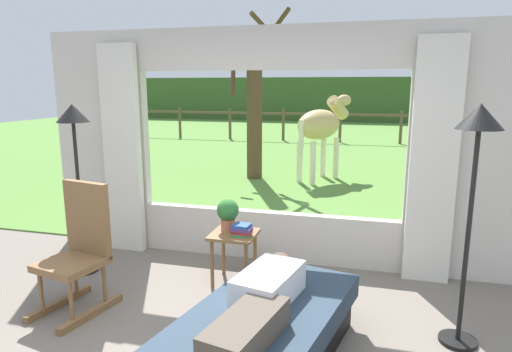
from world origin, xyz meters
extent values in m
cube|color=beige|center=(-2.02, 2.26, 1.27)|extent=(1.15, 0.12, 2.55)
cube|color=beige|center=(2.02, 2.26, 1.27)|extent=(1.15, 0.12, 2.55)
cube|color=beige|center=(0.00, 2.26, 0.28)|extent=(2.90, 0.12, 0.55)
cube|color=beige|center=(0.00, 2.26, 2.33)|extent=(2.90, 0.12, 0.45)
cube|color=silver|center=(-1.69, 2.12, 1.20)|extent=(0.44, 0.10, 2.40)
cube|color=silver|center=(1.69, 2.12, 1.20)|extent=(0.44, 0.10, 2.40)
cube|color=#568438|center=(0.00, 13.16, 0.01)|extent=(36.00, 21.68, 0.02)
cube|color=#395828|center=(0.00, 23.00, 1.20)|extent=(36.00, 2.00, 2.40)
cube|color=black|center=(0.44, 0.35, 0.12)|extent=(1.14, 1.70, 0.24)
cube|color=#233342|center=(0.44, 0.35, 0.33)|extent=(1.24, 1.85, 0.18)
cube|color=silver|center=(0.44, 0.50, 0.53)|extent=(0.46, 0.66, 0.22)
cube|color=#4C4238|center=(0.44, -0.09, 0.51)|extent=(0.42, 0.72, 0.18)
sphere|color=tan|center=(0.44, 0.88, 0.53)|extent=(0.20, 0.20, 0.20)
cube|color=brown|center=(-1.33, 0.64, 0.44)|extent=(0.57, 0.57, 0.06)
cube|color=brown|center=(-1.29, 0.84, 0.78)|extent=(0.48, 0.16, 0.68)
cube|color=brown|center=(-1.52, 0.68, 0.03)|extent=(0.20, 0.68, 0.06)
cube|color=brown|center=(-1.13, 0.60, 0.03)|extent=(0.20, 0.68, 0.06)
cylinder|color=brown|center=(-1.54, 0.50, 0.24)|extent=(0.04, 0.04, 0.38)
cylinder|color=brown|center=(-1.19, 0.43, 0.24)|extent=(0.04, 0.04, 0.38)
cylinder|color=brown|center=(-1.47, 0.85, 0.24)|extent=(0.04, 0.04, 0.38)
cylinder|color=brown|center=(-1.12, 0.78, 0.24)|extent=(0.04, 0.04, 0.38)
cube|color=brown|center=(-0.16, 1.55, 0.51)|extent=(0.44, 0.44, 0.03)
cylinder|color=brown|center=(-0.33, 1.38, 0.24)|extent=(0.04, 0.04, 0.49)
cylinder|color=brown|center=(0.01, 1.38, 0.24)|extent=(0.04, 0.04, 0.49)
cylinder|color=brown|center=(-0.33, 1.72, 0.24)|extent=(0.04, 0.04, 0.49)
cylinder|color=brown|center=(0.01, 1.72, 0.24)|extent=(0.04, 0.04, 0.49)
cylinder|color=#9E6042|center=(-0.24, 1.61, 0.58)|extent=(0.14, 0.14, 0.12)
sphere|color=#2D6B2D|center=(-0.24, 1.61, 0.73)|extent=(0.22, 0.22, 0.22)
cube|color=#337247|center=(-0.07, 1.49, 0.53)|extent=(0.19, 0.14, 0.02)
cube|color=#B22D28|center=(-0.06, 1.50, 0.56)|extent=(0.20, 0.14, 0.03)
cube|color=#59336B|center=(-0.06, 1.49, 0.59)|extent=(0.20, 0.14, 0.03)
cube|color=#23478C|center=(-0.06, 1.50, 0.62)|extent=(0.17, 0.16, 0.03)
cylinder|color=black|center=(-1.78, 1.41, 0.01)|extent=(0.28, 0.28, 0.03)
cylinder|color=black|center=(-1.78, 1.41, 0.79)|extent=(0.04, 0.04, 1.58)
cone|color=black|center=(-1.78, 1.41, 1.67)|extent=(0.32, 0.32, 0.18)
cylinder|color=black|center=(1.82, 0.99, 0.01)|extent=(0.28, 0.28, 0.03)
cylinder|color=black|center=(1.82, 0.99, 0.82)|extent=(0.04, 0.04, 1.64)
cone|color=black|center=(1.82, 0.99, 1.73)|extent=(0.32, 0.32, 0.18)
ellipsoid|color=tan|center=(0.05, 6.58, 1.17)|extent=(1.07, 1.36, 0.60)
cylinder|color=tan|center=(0.36, 7.18, 1.48)|extent=(0.51, 0.65, 0.53)
ellipsoid|color=tan|center=(0.47, 7.40, 1.63)|extent=(0.40, 0.52, 0.24)
cube|color=beige|center=(0.33, 7.11, 1.51)|extent=(0.27, 0.42, 0.32)
cylinder|color=beige|center=(-0.23, 6.05, 1.02)|extent=(0.13, 0.13, 0.55)
cylinder|color=beige|center=(0.10, 7.03, 0.45)|extent=(0.11, 0.11, 0.85)
cylinder|color=beige|center=(0.39, 6.88, 0.45)|extent=(0.11, 0.11, 0.85)
cylinder|color=beige|center=(-0.29, 6.28, 0.45)|extent=(0.11, 0.11, 0.85)
cylinder|color=beige|center=(0.00, 6.13, 0.45)|extent=(0.11, 0.11, 0.85)
cylinder|color=#4C3823|center=(-1.28, 6.49, 1.50)|extent=(0.32, 0.32, 2.95)
cylinder|color=#47331E|center=(-1.70, 6.39, 2.26)|extent=(0.27, 0.78, 1.05)
cylinder|color=#47331E|center=(-1.00, 6.31, 3.02)|extent=(0.52, 0.77, 0.60)
cylinder|color=#47331E|center=(-0.98, 6.82, 3.05)|extent=(0.88, 0.84, 0.77)
cylinder|color=#47331E|center=(-1.30, 6.87, 2.64)|extent=(0.90, 0.13, 0.76)
cylinder|color=brown|center=(-8.00, 13.10, 0.57)|extent=(0.10, 0.10, 1.10)
cylinder|color=brown|center=(-6.00, 13.10, 0.57)|extent=(0.10, 0.10, 1.10)
cylinder|color=brown|center=(-4.00, 13.10, 0.57)|extent=(0.10, 0.10, 1.10)
cylinder|color=brown|center=(-2.00, 13.10, 0.57)|extent=(0.10, 0.10, 1.10)
cylinder|color=brown|center=(0.00, 13.10, 0.57)|extent=(0.10, 0.10, 1.10)
cylinder|color=brown|center=(2.00, 13.10, 0.57)|extent=(0.10, 0.10, 1.10)
cylinder|color=brown|center=(4.00, 13.10, 0.57)|extent=(0.10, 0.10, 1.10)
cube|color=brown|center=(0.00, 13.10, 0.97)|extent=(16.00, 0.06, 0.08)
camera|label=1|loc=(1.11, -2.38, 1.94)|focal=30.95mm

